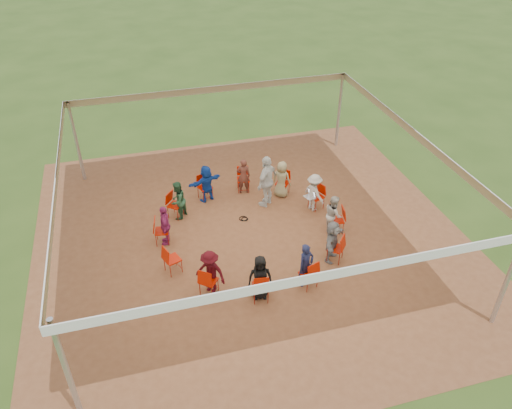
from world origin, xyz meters
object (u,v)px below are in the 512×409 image
object	(u,v)px
laptop	(310,195)
chair_2	(243,180)
chair_0	(316,197)
chair_1	(283,183)
person_seated_0	(314,193)
chair_3	(205,187)
person_seated_1	(282,179)
chair_6	(172,259)
chair_9	(308,274)
person_seated_6	(210,272)
chair_5	(162,231)
chair_7	(209,281)
person_seated_3	(206,183)
person_seated_10	(333,214)
person_seated_8	(306,265)
chair_10	(336,248)
cable_coil	(244,219)
person_seated_2	(243,176)
person_seated_9	(332,241)
chair_4	(175,205)
person_seated_5	(165,225)
standing_person	(267,181)
person_seated_4	(178,200)
person_seated_7	(260,277)
chair_11	(337,220)

from	to	relation	value
laptop	chair_2	bearing A→B (deg)	24.64
chair_0	chair_1	world-z (taller)	same
person_seated_0	laptop	size ratio (longest dim) A/B	3.14
chair_3	person_seated_1	bearing A→B (deg)	147.74
chair_6	chair_3	bearing A→B (deg)	135.00
chair_9	person_seated_6	bearing A→B (deg)	147.74
chair_5	chair_7	distance (m)	2.70
chair_0	chair_2	distance (m)	2.70
person_seated_1	person_seated_3	distance (m)	2.58
person_seated_10	laptop	xyz separation A→B (m)	(-0.27, 1.27, -0.04)
chair_9	person_seated_6	distance (m)	2.65
chair_7	person_seated_8	bearing A→B (deg)	32.26
chair_10	cable_coil	bearing A→B (deg)	76.91
chair_0	person_seated_2	size ratio (longest dim) A/B	0.68
chair_0	chair_5	world-z (taller)	same
chair_0	chair_10	distance (m)	2.70
person_seated_6	person_seated_9	bearing A→B (deg)	45.00
person_seated_1	laptop	distance (m)	1.30
chair_2	person_seated_8	bearing A→B (deg)	104.65
chair_4	person_seated_9	world-z (taller)	person_seated_9
chair_0	chair_1	xyz separation A→B (m)	(-0.81, 1.14, 0.00)
person_seated_5	person_seated_0	bearing A→B (deg)	105.00
chair_6	person_seated_10	xyz separation A→B (m)	(5.07, 0.51, 0.22)
person_seated_2	person_seated_5	xyz separation A→B (m)	(-2.97, -2.11, 0.00)
chair_0	laptop	bearing A→B (deg)	90.00
chair_1	chair_3	xyz separation A→B (m)	(-2.66, 0.45, 0.00)
person_seated_1	chair_4	bearing A→B (deg)	43.70
chair_5	person_seated_8	world-z (taller)	person_seated_8
chair_2	person_seated_6	world-z (taller)	person_seated_6
standing_person	chair_3	bearing A→B (deg)	-68.85
person_seated_3	chair_10	bearing A→B (deg)	105.35
chair_5	person_seated_4	size ratio (longest dim) A/B	0.68
chair_10	person_seated_3	distance (m)	5.10
chair_7	standing_person	size ratio (longest dim) A/B	0.49
chair_9	person_seated_2	distance (m)	5.10
chair_9	person_seated_10	bearing A→B (deg)	32.26
chair_4	person_seated_5	bearing A→B (deg)	19.86
person_seated_9	chair_5	bearing A→B (deg)	105.35
chair_0	person_seated_0	xyz separation A→B (m)	(-0.11, -0.04, 0.22)
person_seated_1	person_seated_7	size ratio (longest dim) A/B	1.00
chair_2	person_seated_5	xyz separation A→B (m)	(-2.99, -2.23, 0.22)
chair_4	person_seated_9	bearing A→B (deg)	90.00
person_seated_5	chair_4	bearing A→B (deg)	169.86
chair_1	cable_coil	bearing A→B (deg)	72.87
chair_11	person_seated_1	xyz separation A→B (m)	(-1.02, 2.43, 0.22)
person_seated_4	standing_person	world-z (taller)	standing_person
chair_4	person_seated_5	size ratio (longest dim) A/B	0.68
person_seated_9	person_seated_7	bearing A→B (deg)	150.00
person_seated_2	person_seated_7	bearing A→B (deg)	90.00
chair_5	chair_4	bearing A→B (deg)	165.00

